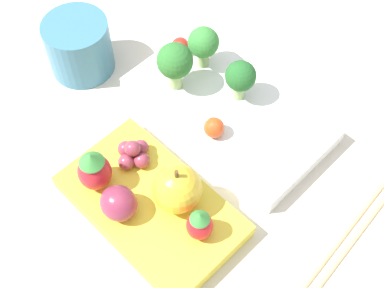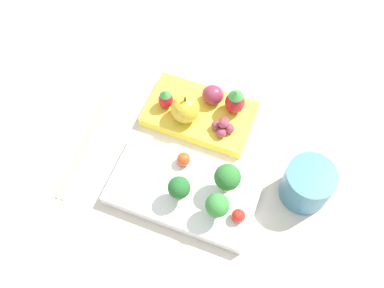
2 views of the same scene
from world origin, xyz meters
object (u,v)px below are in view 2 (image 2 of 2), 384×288
drinking_cup (307,184)px  broccoli_floret_0 (179,188)px  apple (185,109)px  strawberry_1 (166,99)px  broccoli_floret_1 (217,206)px  plum (213,95)px  chopsticks_pair (86,142)px  strawberry_0 (235,101)px  bento_box_savoury (184,191)px  grape_cluster (223,126)px  broccoli_floret_2 (227,178)px  cherry_tomato_1 (183,159)px  cherry_tomato_0 (238,216)px  bento_box_fruit (200,114)px

drinking_cup → broccoli_floret_0: bearing=19.4°
apple → strawberry_1: bearing=-19.7°
broccoli_floret_1 → apple: same height
plum → broccoli_floret_1: bearing=105.1°
broccoli_floret_0 → chopsticks_pair: (0.18, -0.06, -0.05)m
strawberry_0 → plum: (0.04, -0.01, -0.01)m
bento_box_savoury → grape_cluster: size_ratio=6.09×
broccoli_floret_2 → cherry_tomato_1: broccoli_floret_2 is taller
strawberry_0 → cherry_tomato_1: bearing=64.6°
broccoli_floret_2 → grape_cluster: (0.03, -0.10, -0.03)m
bento_box_savoury → broccoli_floret_0: (0.00, 0.01, 0.04)m
drinking_cup → chopsticks_pair: drinking_cup is taller
strawberry_0 → broccoli_floret_0: bearing=75.3°
grape_cluster → broccoli_floret_1: bearing=99.2°
broccoli_floret_2 → cherry_tomato_0: (-0.03, 0.04, -0.03)m
cherry_tomato_1 → cherry_tomato_0: bearing=146.7°
broccoli_floret_0 → drinking_cup: size_ratio=0.68×
bento_box_savoury → drinking_cup: drinking_cup is taller
strawberry_0 → chopsticks_pair: 0.26m
bento_box_fruit → drinking_cup: size_ratio=2.54×
bento_box_savoury → apple: bearing=-76.1°
chopsticks_pair → strawberry_0: bearing=-153.0°
apple → grape_cluster: apple is taller
plum → bento_box_savoury: bearing=88.4°
broccoli_floret_1 → apple: bearing=-59.9°
apple → broccoli_floret_0: bearing=101.7°
plum → chopsticks_pair: size_ratio=0.18×
bento_box_fruit → plum: (-0.02, -0.03, 0.03)m
broccoli_floret_1 → bento_box_fruit: bearing=-68.0°
apple → plum: 0.06m
cherry_tomato_1 → strawberry_1: (0.06, -0.10, 0.01)m
bento_box_savoury → broccoli_floret_2: 0.08m
grape_cluster → chopsticks_pair: grape_cluster is taller
cherry_tomato_1 → strawberry_0: strawberry_0 is taller
bento_box_savoury → strawberry_1: bearing=-63.7°
cherry_tomato_1 → bento_box_savoury: bearing=106.5°
plum → grape_cluster: bearing=119.4°
cherry_tomato_0 → bento_box_savoury: bearing=-15.9°
strawberry_1 → chopsticks_pair: size_ratio=0.18×
bento_box_fruit → apple: (0.02, 0.02, 0.03)m
broccoli_floret_2 → chopsticks_pair: size_ratio=0.29×
broccoli_floret_0 → strawberry_1: (0.07, -0.15, -0.02)m
strawberry_0 → drinking_cup: 0.18m
apple → drinking_cup: (-0.21, 0.08, -0.01)m
broccoli_floret_0 → broccoli_floret_2: bearing=-154.1°
strawberry_0 → grape_cluster: size_ratio=1.31×
strawberry_0 → chopsticks_pair: strawberry_0 is taller
broccoli_floret_2 → apple: size_ratio=1.07×
bento_box_fruit → cherry_tomato_0: bearing=120.9°
broccoli_floret_0 → broccoli_floret_2: 0.07m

